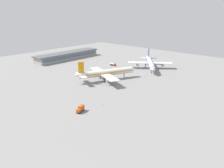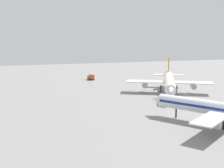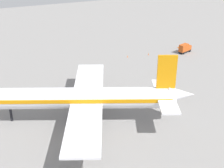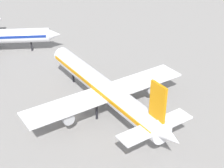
% 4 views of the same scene
% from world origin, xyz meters
% --- Properties ---
extents(ground, '(288.00, 288.00, 0.00)m').
position_xyz_m(ground, '(0.00, 0.00, 0.00)').
color(ground, gray).
extents(airplane_at_gate, '(50.26, 41.57, 16.11)m').
position_xyz_m(airplane_at_gate, '(3.81, 7.27, 5.86)').
color(airplane_at_gate, white).
rests_on(airplane_at_gate, ground).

